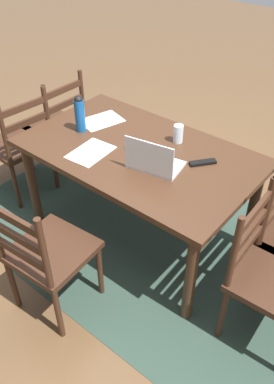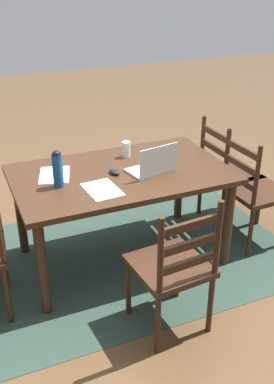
{
  "view_description": "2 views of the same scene",
  "coord_description": "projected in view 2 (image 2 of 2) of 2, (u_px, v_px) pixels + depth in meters",
  "views": [
    {
      "loc": [
        -1.4,
        1.73,
        2.17
      ],
      "look_at": [
        -0.04,
        0.06,
        0.45
      ],
      "focal_mm": 37.16,
      "sensor_mm": 36.0,
      "label": 1
    },
    {
      "loc": [
        1.08,
        2.8,
        2.11
      ],
      "look_at": [
        -0.08,
        0.11,
        0.62
      ],
      "focal_mm": 42.24,
      "sensor_mm": 36.0,
      "label": 2
    }
  ],
  "objects": [
    {
      "name": "drinking_glass",
      "position": [
        126.0,
        149.0,
        3.52
      ],
      "size": [
        0.07,
        0.07,
        0.12
      ],
      "primitive_type": "cylinder",
      "color": "silver",
      "rests_on": "dining_table"
    },
    {
      "name": "paper_stack_right",
      "position": [
        102.0,
        190.0,
        3.03
      ],
      "size": [
        0.23,
        0.31,
        0.0
      ],
      "primitive_type": "cube",
      "rotation": [
        0.0,
        0.0,
        0.08
      ],
      "color": "white",
      "rests_on": "dining_table"
    },
    {
      "name": "tv_remote",
      "position": [
        164.0,
        156.0,
        3.54
      ],
      "size": [
        0.14,
        0.16,
        0.02
      ],
      "primitive_type": "cube",
      "rotation": [
        0.0,
        0.0,
        2.48
      ],
      "color": "black",
      "rests_on": "dining_table"
    },
    {
      "name": "computer_mouse",
      "position": [
        114.0,
        172.0,
        3.25
      ],
      "size": [
        0.09,
        0.11,
        0.03
      ],
      "primitive_type": "ellipsoid",
      "rotation": [
        0.0,
        0.0,
        0.3
      ],
      "color": "black",
      "rests_on": "dining_table"
    },
    {
      "name": "chair_far_head",
      "position": [
        173.0,
        268.0,
        2.73
      ],
      "size": [
        0.47,
        0.47,
        0.95
      ],
      "color": "#3D2316",
      "rests_on": "ground"
    },
    {
      "name": "ground_plane",
      "position": [
        123.0,
        257.0,
        3.63
      ],
      "size": [
        14.0,
        14.0,
        0.0
      ],
      "primitive_type": "plane",
      "color": "brown"
    },
    {
      "name": "dining_table",
      "position": [
        121.0,
        183.0,
        3.33
      ],
      "size": [
        1.57,
        0.95,
        0.75
      ],
      "color": "#422819",
      "rests_on": "ground"
    },
    {
      "name": "area_rug",
      "position": [
        123.0,
        256.0,
        3.63
      ],
      "size": [
        2.65,
        1.73,
        0.01
      ],
      "primitive_type": "cube",
      "color": "#2D4238",
      "rests_on": "ground"
    },
    {
      "name": "chair_left_far",
      "position": [
        254.0,
        191.0,
        3.65
      ],
      "size": [
        0.46,
        0.46,
        0.95
      ],
      "color": "#3D2316",
      "rests_on": "ground"
    },
    {
      "name": "chair_left_near",
      "position": [
        228.0,
        173.0,
        3.96
      ],
      "size": [
        0.44,
        0.44,
        0.95
      ],
      "color": "#3D2316",
      "rests_on": "ground"
    },
    {
      "name": "water_bottle",
      "position": [
        58.0,
        168.0,
        3.02
      ],
      "size": [
        0.07,
        0.07,
        0.26
      ],
      "color": "#145199",
      "rests_on": "dining_table"
    },
    {
      "name": "paper_stack_left",
      "position": [
        55.0,
        175.0,
        3.24
      ],
      "size": [
        0.28,
        0.34,
        0.0
      ],
      "primitive_type": "cube",
      "rotation": [
        0.0,
        0.0,
        -0.29
      ],
      "color": "white",
      "rests_on": "dining_table"
    },
    {
      "name": "laptop",
      "position": [
        154.0,
        166.0,
        3.25
      ],
      "size": [
        0.35,
        0.27,
        0.23
      ],
      "color": "silver",
      "rests_on": "dining_table"
    }
  ]
}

